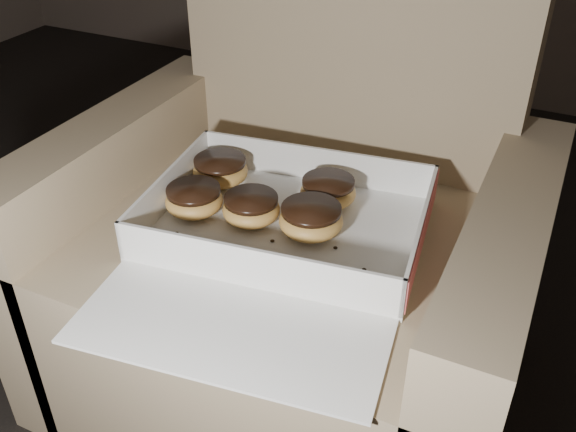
% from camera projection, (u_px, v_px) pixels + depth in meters
% --- Properties ---
extents(armchair, '(0.83, 0.70, 0.86)m').
position_uv_depth(armchair, '(297.00, 261.00, 1.21)').
color(armchair, '#857255').
rests_on(armchair, floor).
extents(bakery_box, '(0.51, 0.57, 0.08)m').
position_uv_depth(bakery_box, '(281.00, 239.00, 1.04)').
color(bakery_box, white).
rests_on(bakery_box, armchair).
extents(donut_a, '(0.10, 0.10, 0.05)m').
position_uv_depth(donut_a, '(251.00, 208.00, 1.08)').
color(donut_a, gold).
rests_on(donut_a, bakery_box).
extents(donut_b, '(0.10, 0.10, 0.05)m').
position_uv_depth(donut_b, '(328.00, 191.00, 1.13)').
color(donut_b, gold).
rests_on(donut_b, bakery_box).
extents(donut_c, '(0.11, 0.11, 0.05)m').
position_uv_depth(donut_c, '(311.00, 219.00, 1.05)').
color(donut_c, gold).
rests_on(donut_c, bakery_box).
extents(donut_d, '(0.10, 0.10, 0.05)m').
position_uv_depth(donut_d, '(194.00, 199.00, 1.10)').
color(donut_d, gold).
rests_on(donut_d, bakery_box).
extents(donut_e, '(0.10, 0.10, 0.05)m').
position_uv_depth(donut_e, '(220.00, 170.00, 1.19)').
color(donut_e, gold).
rests_on(donut_e, bakery_box).
extents(crumb_a, '(0.01, 0.01, 0.00)m').
position_uv_depth(crumb_a, '(371.00, 278.00, 0.97)').
color(crumb_a, black).
rests_on(crumb_a, bakery_box).
extents(crumb_b, '(0.01, 0.01, 0.00)m').
position_uv_depth(crumb_b, '(364.00, 269.00, 0.98)').
color(crumb_b, black).
rests_on(crumb_b, bakery_box).
extents(crumb_c, '(0.01, 0.01, 0.00)m').
position_uv_depth(crumb_c, '(177.00, 233.00, 1.06)').
color(crumb_c, black).
rests_on(crumb_c, bakery_box).
extents(crumb_d, '(0.01, 0.01, 0.00)m').
position_uv_depth(crumb_d, '(272.00, 241.00, 1.04)').
color(crumb_d, black).
rests_on(crumb_d, bakery_box).
extents(crumb_e, '(0.01, 0.01, 0.00)m').
position_uv_depth(crumb_e, '(335.00, 248.00, 1.03)').
color(crumb_e, black).
rests_on(crumb_e, bakery_box).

